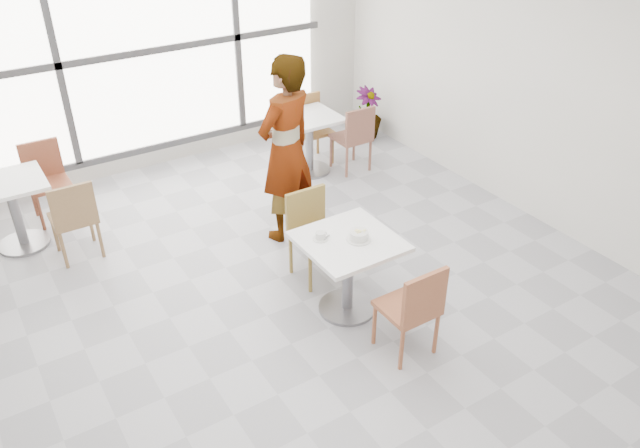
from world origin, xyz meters
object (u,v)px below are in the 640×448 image
person (286,150)px  bg_chair_left_near (74,215)px  bg_table_right (309,136)px  chair_far (312,228)px  bg_table_left (13,204)px  plant_right (367,113)px  coffee_cup (321,236)px  bg_chair_left_far (46,176)px  oatmeal_bowl (359,235)px  chair_near (414,306)px  main_table (348,261)px  bg_chair_right_near (355,135)px  bg_chair_right_far (310,124)px

person → bg_chair_left_near: (-2.01, 0.71, -0.48)m
bg_table_right → chair_far: bearing=-121.0°
person → bg_table_left: size_ratio=2.62×
chair_far → plant_right: chair_far is taller
coffee_cup → chair_far: bearing=66.1°
person → bg_chair_left_near: person is taller
coffee_cup → bg_chair_left_far: 3.45m
person → bg_chair_left_near: bearing=-37.5°
oatmeal_bowl → bg_chair_left_far: 3.74m
person → bg_table_left: person is taller
chair_far → plant_right: size_ratio=1.20×
chair_near → main_table: bearing=-81.7°
bg_table_left → bg_table_right: same height
bg_table_left → plant_right: 4.70m
oatmeal_bowl → person: bearing=85.0°
chair_far → main_table: bearing=-92.9°
chair_far → bg_table_left: (-2.31, 2.03, -0.01)m
coffee_cup → oatmeal_bowl: bearing=-34.1°
oatmeal_bowl → main_table: bearing=146.0°
chair_near → bg_table_right: size_ratio=1.16×
chair_near → bg_chair_right_near: same height
person → bg_chair_right_near: size_ratio=2.25×
bg_chair_left_near → bg_table_left: bearing=-51.3°
main_table → chair_far: 0.66m
bg_table_right → plant_right: bg_table_right is taller
chair_far → bg_chair_right_near: same height
bg_table_right → bg_chair_right_near: 0.57m
chair_far → bg_table_right: 2.21m
coffee_cup → bg_chair_right_far: bg_chair_right_far is taller
chair_far → bg_chair_right_near: size_ratio=1.00×
bg_table_left → bg_table_right: (3.44, -0.14, 0.00)m
bg_table_right → plant_right: size_ratio=1.04×
person → main_table: bearing=64.1°
oatmeal_bowl → chair_near: bearing=-86.6°
bg_chair_left_far → bg_chair_right_far: same height
bg_chair_right_far → main_table: bearing=-115.5°
chair_far → chair_near: bearing=-86.9°
oatmeal_bowl → bg_table_right: size_ratio=0.28×
bg_chair_left_near → bg_chair_right_far: 3.25m
chair_far → bg_chair_left_near: (-1.85, 1.46, 0.00)m
coffee_cup → bg_chair_right_near: bearing=48.9°
main_table → coffee_cup: size_ratio=5.03×
chair_near → bg_chair_right_near: (1.54, 3.01, 0.00)m
bg_table_right → bg_chair_left_far: bg_chair_left_far is taller
bg_chair_left_far → bg_table_right: bearing=-11.2°
bg_table_right → bg_chair_right_near: bearing=-32.3°
coffee_cup → bg_table_right: coffee_cup is taller
bg_table_left → bg_chair_right_near: 3.95m
chair_far → coffee_cup: 0.64m
chair_far → bg_table_left: size_ratio=1.16×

